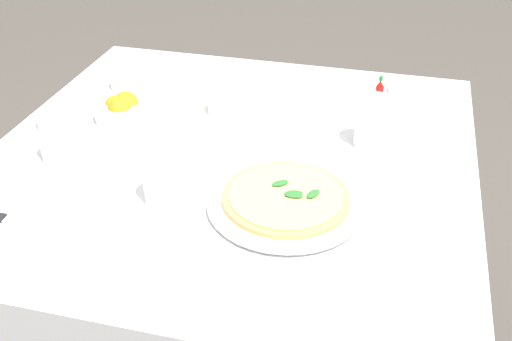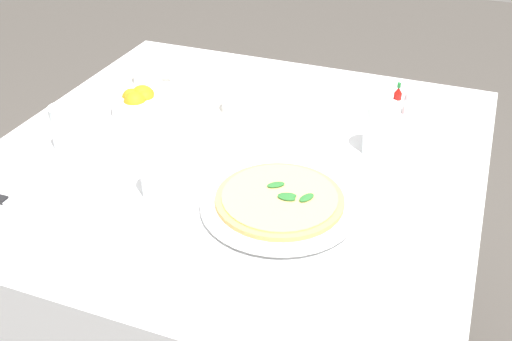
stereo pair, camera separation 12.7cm
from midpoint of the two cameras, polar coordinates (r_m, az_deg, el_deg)
name	(u,v)px [view 2 (the right image)]	position (r m, az deg, el deg)	size (l,w,h in m)	color
dining_table	(237,202)	(1.45, 0.71, -3.06)	(1.07, 1.07, 0.76)	white
pizza_plate	(279,204)	(1.19, 5.26, -3.26)	(0.31, 0.31, 0.02)	white
pizza	(280,198)	(1.19, 5.31, -2.71)	(0.25, 0.25, 0.02)	#DBAD60
coffee_cup_center_back	(148,75)	(1.70, -7.91, 8.75)	(0.13, 0.13, 0.06)	white
coffee_cup_far_left	(238,103)	(1.53, 0.70, 6.22)	(0.13, 0.13, 0.06)	white
water_glass_near_left	(159,175)	(1.22, -6.07, -0.54)	(0.07, 0.07, 0.10)	white
water_glass_far_right	(67,130)	(1.42, -14.78, 3.58)	(0.06, 0.06, 0.10)	white
water_glass_near_right	(380,132)	(1.39, 14.09, 3.44)	(0.08, 0.08, 0.12)	white
napkin_folded	(12,208)	(1.25, -19.10, -3.43)	(0.23, 0.14, 0.02)	white
dinner_knife	(11,203)	(1.24, -19.11, -2.94)	(0.20, 0.02, 0.01)	silver
citrus_bowl	(141,102)	(1.55, -8.36, 6.23)	(0.15, 0.15, 0.07)	white
hot_sauce_bottle	(397,101)	(1.58, 15.26, 6.19)	(0.02, 0.02, 0.08)	#B7140F
salt_shaker	(409,104)	(1.59, 16.26, 5.86)	(0.03, 0.03, 0.06)	white
pepper_shaker	(384,104)	(1.58, 14.16, 5.94)	(0.03, 0.03, 0.06)	white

